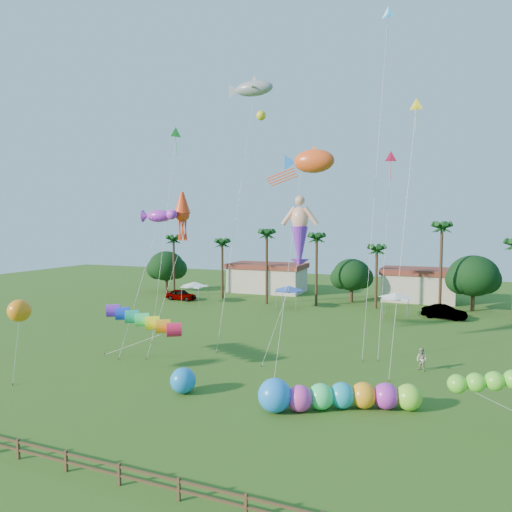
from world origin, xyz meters
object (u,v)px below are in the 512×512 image
at_px(blue_ball, 183,380).
at_px(car_b, 444,312).
at_px(spectator_b, 422,360).
at_px(caterpillar_inflatable, 333,396).
at_px(car_a, 181,295).

bearing_deg(blue_ball, car_b, 63.15).
xyz_separation_m(spectator_b, caterpillar_inflatable, (-4.75, -9.92, -0.04)).
distance_m(spectator_b, blue_ball, 18.36).
height_order(car_a, car_b, car_b).
relative_size(car_b, spectator_b, 2.79).
relative_size(caterpillar_inflatable, blue_ball, 5.57).
xyz_separation_m(car_b, blue_ball, (-16.58, -32.75, 0.04)).
height_order(car_a, caterpillar_inflatable, caterpillar_inflatable).
bearing_deg(caterpillar_inflatable, car_b, 53.59).
bearing_deg(car_a, car_b, -88.58).
distance_m(car_b, spectator_b, 21.90).
relative_size(car_a, caterpillar_inflatable, 0.49).
xyz_separation_m(car_b, caterpillar_inflatable, (-6.58, -31.74, 0.04)).
distance_m(spectator_b, caterpillar_inflatable, 11.00).
distance_m(caterpillar_inflatable, blue_ball, 10.05).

